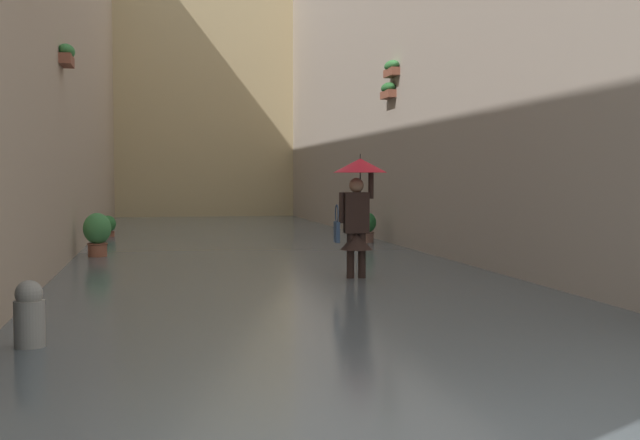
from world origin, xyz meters
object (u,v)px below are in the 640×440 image
(person_wading, at_px, (358,199))
(potted_plant_near_left, at_px, (367,228))
(potted_plant_far_right, at_px, (97,234))
(mooring_bollard, at_px, (29,321))
(potted_plant_near_right, at_px, (108,228))

(person_wading, xyz_separation_m, potted_plant_near_left, (-1.90, -6.51, -0.87))
(person_wading, bearing_deg, potted_plant_far_right, -45.71)
(potted_plant_far_right, height_order, mooring_bollard, potted_plant_far_right)
(potted_plant_far_right, bearing_deg, potted_plant_near_right, -88.77)
(mooring_bollard, bearing_deg, person_wading, -134.57)
(potted_plant_far_right, bearing_deg, person_wading, 134.29)
(person_wading, relative_size, potted_plant_near_right, 2.97)
(potted_plant_far_right, distance_m, potted_plant_near_right, 5.43)
(potted_plant_near_left, bearing_deg, potted_plant_far_right, 19.56)
(potted_plant_near_left, bearing_deg, potted_plant_near_right, -27.51)
(potted_plant_near_right, relative_size, mooring_bollard, 0.92)
(potted_plant_near_right, xyz_separation_m, mooring_bollard, (-0.11, 14.06, -0.00))
(potted_plant_near_left, bearing_deg, mooring_bollard, 60.41)
(potted_plant_near_left, distance_m, mooring_bollard, 12.42)
(person_wading, distance_m, mooring_bollard, 6.11)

